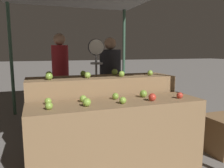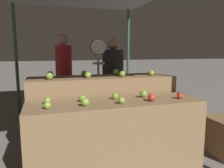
% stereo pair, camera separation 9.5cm
% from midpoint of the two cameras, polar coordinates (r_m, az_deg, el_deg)
% --- Properties ---
extents(display_counter_front, '(1.95, 0.55, 0.87)m').
position_cam_midpoint_polar(display_counter_front, '(2.55, 0.40, -14.11)').
color(display_counter_front, olive).
rests_on(display_counter_front, ground_plane).
extents(display_counter_back, '(1.95, 0.55, 1.08)m').
position_cam_midpoint_polar(display_counter_back, '(3.06, -3.46, -8.15)').
color(display_counter_back, olive).
rests_on(display_counter_back, ground_plane).
extents(apple_front_0, '(0.07, 0.07, 0.07)m').
position_cam_midpoint_polar(apple_front_0, '(2.18, -17.35, -5.49)').
color(apple_front_0, '#84AD3D').
rests_on(apple_front_0, display_counter_front).
extents(apple_front_1, '(0.09, 0.09, 0.09)m').
position_cam_midpoint_polar(apple_front_1, '(2.22, -7.83, -4.75)').
color(apple_front_1, '#84AD3D').
rests_on(apple_front_1, display_counter_front).
extents(apple_front_2, '(0.07, 0.07, 0.07)m').
position_cam_midpoint_polar(apple_front_2, '(2.31, 1.65, -4.29)').
color(apple_front_2, '#84AD3D').
rests_on(apple_front_2, display_counter_front).
extents(apple_front_3, '(0.09, 0.09, 0.09)m').
position_cam_midpoint_polar(apple_front_3, '(2.46, 9.38, -3.42)').
color(apple_front_3, red).
rests_on(apple_front_3, display_counter_front).
extents(apple_front_4, '(0.07, 0.07, 0.07)m').
position_cam_midpoint_polar(apple_front_4, '(2.66, 16.30, -2.87)').
color(apple_front_4, red).
rests_on(apple_front_4, display_counter_front).
extents(apple_front_5, '(0.07, 0.07, 0.07)m').
position_cam_midpoint_polar(apple_front_5, '(2.38, -17.46, -4.31)').
color(apple_front_5, '#84AD3D').
rests_on(apple_front_5, display_counter_front).
extents(apple_front_6, '(0.08, 0.08, 0.08)m').
position_cam_midpoint_polar(apple_front_6, '(2.41, -8.68, -3.81)').
color(apple_front_6, '#84AD3D').
rests_on(apple_front_6, display_counter_front).
extents(apple_front_7, '(0.08, 0.08, 0.08)m').
position_cam_midpoint_polar(apple_front_7, '(2.51, -0.18, -3.20)').
color(apple_front_7, '#7AA338').
rests_on(apple_front_7, display_counter_front).
extents(apple_front_8, '(0.09, 0.09, 0.09)m').
position_cam_midpoint_polar(apple_front_8, '(2.64, 7.18, -2.53)').
color(apple_front_8, '#7AA338').
rests_on(apple_front_8, display_counter_front).
extents(apple_back_0, '(0.09, 0.09, 0.09)m').
position_cam_midpoint_polar(apple_back_0, '(2.72, -17.09, 1.92)').
color(apple_back_0, '#7AA338').
rests_on(apple_back_0, display_counter_back).
extents(apple_back_1, '(0.08, 0.08, 0.08)m').
position_cam_midpoint_polar(apple_back_1, '(2.78, -7.40, 2.32)').
color(apple_back_1, '#8EB247').
rests_on(apple_back_1, display_counter_back).
extents(apple_back_2, '(0.08, 0.08, 0.08)m').
position_cam_midpoint_polar(apple_back_2, '(2.90, 1.56, 2.66)').
color(apple_back_2, '#84AD3D').
rests_on(apple_back_2, display_counter_back).
extents(apple_back_3, '(0.07, 0.07, 0.07)m').
position_cam_midpoint_polar(apple_back_3, '(3.11, 9.07, 2.90)').
color(apple_back_3, '#84AD3D').
rests_on(apple_back_3, display_counter_back).
extents(apple_back_4, '(0.08, 0.08, 0.08)m').
position_cam_midpoint_polar(apple_back_4, '(2.93, -17.03, 2.38)').
color(apple_back_4, '#84AD3D').
rests_on(apple_back_4, display_counter_back).
extents(apple_back_5, '(0.08, 0.08, 0.08)m').
position_cam_midpoint_polar(apple_back_5, '(3.00, -8.44, 2.73)').
color(apple_back_5, '#84AD3D').
rests_on(apple_back_5, display_counter_back).
extents(apple_back_6, '(0.09, 0.09, 0.09)m').
position_cam_midpoint_polar(apple_back_6, '(3.12, -0.17, 3.16)').
color(apple_back_6, '#8EB247').
rests_on(apple_back_6, display_counter_back).
extents(produce_scale, '(0.27, 0.20, 1.62)m').
position_cam_midpoint_polar(produce_scale, '(3.62, -4.86, 4.62)').
color(produce_scale, '#99999E').
rests_on(produce_scale, ground_plane).
extents(person_vendor_at_scale, '(0.40, 0.40, 1.66)m').
position_cam_midpoint_polar(person_vendor_at_scale, '(4.07, -1.13, 2.02)').
color(person_vendor_at_scale, '#2D2D38').
rests_on(person_vendor_at_scale, ground_plane).
extents(person_customer_left, '(0.43, 0.43, 1.76)m').
position_cam_midpoint_polar(person_customer_left, '(4.53, -13.90, 3.47)').
color(person_customer_left, '#2D2D38').
rests_on(person_customer_left, ground_plane).
extents(wooden_crate_side, '(0.51, 0.51, 0.51)m').
position_cam_midpoint_polar(wooden_crate_side, '(3.51, 26.55, -11.69)').
color(wooden_crate_side, olive).
rests_on(wooden_crate_side, ground_plane).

